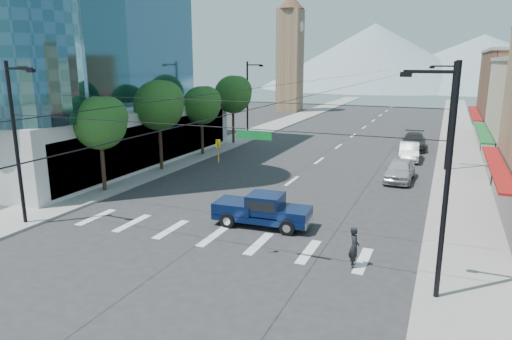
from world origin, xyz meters
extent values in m
plane|color=#28282B|center=(0.00, 0.00, 0.00)|extent=(160.00, 160.00, 0.00)
cube|color=gray|center=(-12.00, 40.00, 0.07)|extent=(4.00, 120.00, 0.15)
cube|color=gray|center=(12.00, 40.00, 0.07)|extent=(4.00, 120.00, 0.15)
cube|color=#B7B7B2|center=(-26.50, 14.00, 2.50)|extent=(29.00, 26.00, 5.00)
cube|color=#8C6B4C|center=(-16.50, 62.00, 9.00)|extent=(4.00, 4.00, 18.00)
cone|color=brown|center=(-16.50, 62.00, 19.20)|extent=(4.80, 4.80, 2.40)
cone|color=gray|center=(-15.00, 150.00, 11.00)|extent=(80.00, 80.00, 22.00)
cone|color=gray|center=(20.00, 160.00, 9.00)|extent=(90.00, 90.00, 18.00)
cylinder|color=black|center=(-11.20, 6.00, 2.27)|extent=(0.28, 0.28, 4.55)
sphere|color=#1F4617|center=(-11.20, 6.00, 4.88)|extent=(3.64, 3.64, 3.64)
sphere|color=#1F4617|center=(-10.80, 6.30, 5.28)|extent=(2.86, 2.86, 2.86)
cylinder|color=black|center=(-11.20, 13.00, 2.55)|extent=(0.28, 0.28, 5.11)
sphere|color=#1F4617|center=(-11.20, 13.00, 5.47)|extent=(4.09, 4.09, 4.09)
sphere|color=#1F4617|center=(-10.80, 13.30, 5.88)|extent=(3.21, 3.21, 3.21)
cylinder|color=black|center=(-11.20, 20.00, 2.27)|extent=(0.28, 0.28, 4.55)
sphere|color=#1F4617|center=(-11.20, 20.00, 4.88)|extent=(3.64, 3.64, 3.64)
sphere|color=#1F4617|center=(-10.80, 20.30, 5.28)|extent=(2.86, 2.86, 2.86)
cylinder|color=black|center=(-11.20, 27.00, 2.55)|extent=(0.28, 0.28, 5.11)
sphere|color=#1F4617|center=(-11.20, 27.00, 5.47)|extent=(4.09, 4.09, 4.09)
sphere|color=#1F4617|center=(-10.80, 27.30, 5.88)|extent=(3.21, 3.21, 3.21)
cylinder|color=black|center=(-10.80, -1.00, 4.50)|extent=(0.20, 0.20, 9.00)
cylinder|color=black|center=(10.80, -1.00, 4.50)|extent=(0.20, 0.20, 9.00)
cylinder|color=black|center=(0.00, -1.00, 6.20)|extent=(21.60, 0.04, 0.04)
imported|color=gold|center=(1.50, -1.00, 5.15)|extent=(0.16, 0.20, 1.00)
cube|color=#0C6626|center=(3.20, -1.00, 5.95)|extent=(1.60, 0.06, 0.35)
cylinder|color=black|center=(-10.80, 30.00, 4.50)|extent=(0.20, 0.20, 9.00)
cube|color=black|center=(-9.90, 30.00, 8.60)|extent=(1.80, 0.12, 0.12)
cube|color=black|center=(-9.10, 30.00, 8.50)|extent=(0.40, 0.25, 0.18)
cylinder|color=black|center=(10.80, 22.00, 4.50)|extent=(0.20, 0.20, 9.00)
cube|color=black|center=(9.90, 22.00, 8.60)|extent=(1.80, 0.12, 0.12)
cube|color=black|center=(9.10, 22.00, 8.50)|extent=(0.40, 0.25, 0.18)
cube|color=#08163D|center=(1.57, 4.00, 0.54)|extent=(5.46, 2.26, 0.34)
cube|color=#08163D|center=(3.46, 4.11, 0.92)|extent=(1.66, 1.94, 0.54)
cube|color=#08163D|center=(1.76, 4.01, 1.31)|extent=(1.95, 1.91, 1.07)
cube|color=black|center=(1.76, 4.01, 1.41)|extent=(1.76, 1.92, 0.58)
cube|color=#08163D|center=(0.01, 3.91, 0.97)|extent=(2.35, 2.08, 0.63)
cube|color=silver|center=(4.24, 4.16, 0.54)|extent=(0.23, 1.85, 0.34)
cube|color=silver|center=(-1.11, 3.84, 0.54)|extent=(0.23, 1.85, 0.29)
cylinder|color=black|center=(3.32, 3.18, 0.41)|extent=(0.83, 0.34, 0.82)
cylinder|color=black|center=(3.21, 5.02, 0.41)|extent=(0.83, 0.34, 0.82)
cylinder|color=black|center=(-0.08, 2.98, 0.41)|extent=(0.83, 0.34, 0.82)
cylinder|color=black|center=(-0.19, 4.82, 0.41)|extent=(0.83, 0.34, 0.82)
imported|color=black|center=(7.30, 0.71, 0.94)|extent=(0.65, 0.79, 1.87)
imported|color=silver|center=(7.60, 17.26, 0.85)|extent=(2.16, 5.03, 1.69)
imported|color=silver|center=(7.60, 25.53, 0.81)|extent=(2.10, 5.03, 1.62)
imported|color=#2B2B2D|center=(7.60, 31.53, 0.84)|extent=(2.70, 5.94, 1.69)
camera|label=1|loc=(10.58, -18.37, 8.93)|focal=32.00mm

